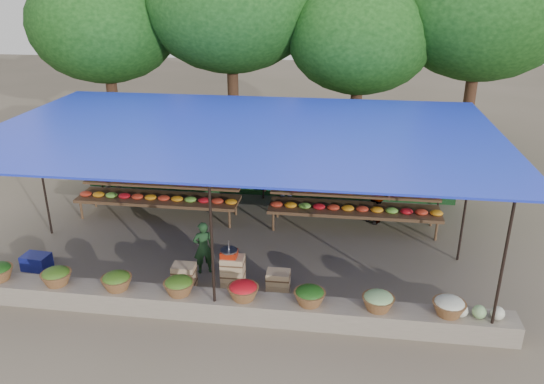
# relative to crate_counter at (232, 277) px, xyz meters

# --- Properties ---
(ground) EXTENTS (60.00, 60.00, 0.00)m
(ground) POSITION_rel_crate_counter_xyz_m (-0.10, 1.92, -0.31)
(ground) COLOR brown
(ground) RESTS_ON ground
(stone_curb) EXTENTS (10.60, 0.55, 0.40)m
(stone_curb) POSITION_rel_crate_counter_xyz_m (-0.10, -0.83, -0.11)
(stone_curb) COLOR slate
(stone_curb) RESTS_ON ground
(stall_canopy) EXTENTS (10.80, 6.60, 2.82)m
(stall_canopy) POSITION_rel_crate_counter_xyz_m (-0.10, 1.98, 2.37)
(stall_canopy) COLOR black
(stall_canopy) RESTS_ON ground
(produce_baskets) EXTENTS (8.98, 0.58, 0.34)m
(produce_baskets) POSITION_rel_crate_counter_xyz_m (-0.20, -0.83, 0.25)
(produce_baskets) COLOR brown
(produce_baskets) RESTS_ON stone_curb
(netting_backdrop) EXTENTS (10.60, 0.06, 2.50)m
(netting_backdrop) POSITION_rel_crate_counter_xyz_m (-0.10, 5.07, 0.94)
(netting_backdrop) COLOR #18441F
(netting_backdrop) RESTS_ON ground
(tree_row) EXTENTS (16.51, 5.50, 7.12)m
(tree_row) POSITION_rel_crate_counter_xyz_m (0.40, 8.00, 4.39)
(tree_row) COLOR #382214
(tree_row) RESTS_ON ground
(fruit_table_left) EXTENTS (4.21, 0.95, 0.93)m
(fruit_table_left) POSITION_rel_crate_counter_xyz_m (-2.59, 3.27, 0.30)
(fruit_table_left) COLOR #4B351E
(fruit_table_left) RESTS_ON ground
(fruit_table_right) EXTENTS (4.21, 0.95, 0.93)m
(fruit_table_right) POSITION_rel_crate_counter_xyz_m (2.41, 3.27, 0.30)
(fruit_table_right) COLOR #4B351E
(fruit_table_right) RESTS_ON ground
(crate_counter) EXTENTS (2.35, 0.35, 0.77)m
(crate_counter) POSITION_rel_crate_counter_xyz_m (0.00, 0.00, 0.00)
(crate_counter) COLOR tan
(crate_counter) RESTS_ON ground
(weighing_scale) EXTENTS (0.33, 0.33, 0.35)m
(weighing_scale) POSITION_rel_crate_counter_xyz_m (-0.04, -0.00, 0.54)
(weighing_scale) COLOR red
(weighing_scale) RESTS_ON crate_counter
(vendor_seated) EXTENTS (0.50, 0.43, 1.16)m
(vendor_seated) POSITION_rel_crate_counter_xyz_m (-0.73, 0.64, 0.27)
(vendor_seated) COLOR #1C3E1F
(vendor_seated) RESTS_ON ground
(customer_left) EXTENTS (0.93, 0.82, 1.59)m
(customer_left) POSITION_rel_crate_counter_xyz_m (-4.22, 4.20, 0.48)
(customer_left) COLOR slate
(customer_left) RESTS_ON ground
(customer_mid) EXTENTS (1.15, 0.67, 1.76)m
(customer_mid) POSITION_rel_crate_counter_xyz_m (0.62, 4.01, 0.57)
(customer_mid) COLOR slate
(customer_mid) RESTS_ON ground
(customer_right) EXTENTS (0.91, 0.90, 1.54)m
(customer_right) POSITION_rel_crate_counter_xyz_m (2.94, 3.69, 0.46)
(customer_right) COLOR slate
(customer_right) RESTS_ON ground
(blue_crate_back) EXTENTS (0.57, 0.43, 0.33)m
(blue_crate_back) POSITION_rel_crate_counter_xyz_m (-4.33, 0.28, -0.15)
(blue_crate_back) COLOR navy
(blue_crate_back) RESTS_ON ground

